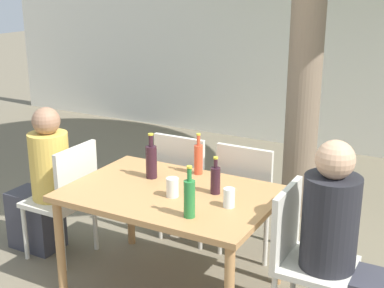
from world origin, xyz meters
name	(u,v)px	position (x,y,z in m)	size (l,w,h in m)	color
ground_plane	(172,287)	(0.00, 0.00, 0.00)	(30.00, 30.00, 0.00)	#706651
cafe_building_wall	(327,38)	(0.00, 3.72, 1.40)	(10.00, 0.08, 2.80)	white
dining_table_front	(171,202)	(0.00, 0.00, 0.66)	(1.39, 0.95, 0.74)	#B27F4C
patio_chair_0	(67,194)	(-0.93, 0.00, 0.53)	(0.44, 0.44, 0.92)	beige
patio_chair_1	(303,252)	(0.93, 0.00, 0.53)	(0.44, 0.44, 0.92)	beige
patio_chair_2	(186,180)	(-0.28, 0.71, 0.53)	(0.44, 0.44, 0.92)	beige
patio_chair_3	(249,192)	(0.28, 0.71, 0.53)	(0.44, 0.44, 0.92)	beige
person_seated_0	(43,189)	(-1.17, 0.00, 0.53)	(0.55, 0.30, 1.19)	#383842
person_seated_1	(342,256)	(1.16, 0.00, 0.56)	(0.56, 0.33, 1.25)	#383842
wine_bottle_0	(215,179)	(0.28, 0.11, 0.84)	(0.07, 0.07, 0.26)	#331923
wine_bottle_1	(151,161)	(-0.25, 0.15, 0.87)	(0.08, 0.08, 0.33)	#331923
soda_bottle_2	(198,158)	(0.01, 0.38, 0.86)	(0.06, 0.06, 0.31)	#DB4C2D
green_bottle_3	(189,197)	(0.30, -0.29, 0.86)	(0.07, 0.07, 0.32)	#287A38
drinking_glass_0	(229,198)	(0.45, -0.04, 0.80)	(0.07, 0.07, 0.12)	white
drinking_glass_1	(172,187)	(0.06, -0.07, 0.80)	(0.08, 0.08, 0.13)	silver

